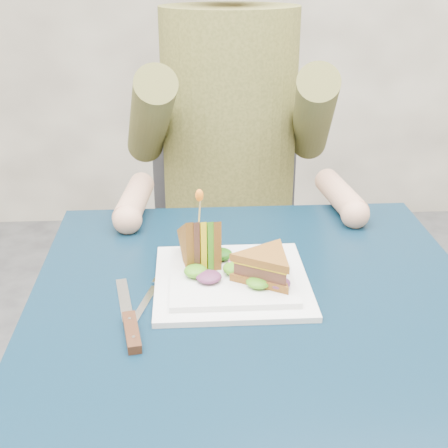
{
  "coord_description": "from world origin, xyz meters",
  "views": [
    {
      "loc": [
        -0.11,
        -0.9,
        1.26
      ],
      "look_at": [
        -0.05,
        0.08,
        0.82
      ],
      "focal_mm": 50.0,
      "sensor_mm": 36.0,
      "label": 1
    }
  ],
  "objects": [
    {
      "name": "plate",
      "position": [
        -0.04,
        0.03,
        0.74
      ],
      "size": [
        0.26,
        0.26,
        0.02
      ],
      "color": "white",
      "rests_on": "table"
    },
    {
      "name": "table",
      "position": [
        0.0,
        0.0,
        0.65
      ],
      "size": [
        0.75,
        0.75,
        0.73
      ],
      "color": "black",
      "rests_on": "ground"
    },
    {
      "name": "diner",
      "position": [
        -0.0,
        0.63,
        0.91
      ],
      "size": [
        0.54,
        0.59,
        0.74
      ],
      "color": "brown",
      "rests_on": "chair"
    },
    {
      "name": "sandwich_upright",
      "position": [
        -0.09,
        0.08,
        0.78
      ],
      "size": [
        0.08,
        0.13,
        0.13
      ],
      "color": "brown",
      "rests_on": "plate"
    },
    {
      "name": "sandwich_flat",
      "position": [
        0.02,
        0.01,
        0.78
      ],
      "size": [
        0.17,
        0.17,
        0.05
      ],
      "color": "brown",
      "rests_on": "plate"
    },
    {
      "name": "chair",
      "position": [
        0.0,
        0.75,
        0.54
      ],
      "size": [
        0.42,
        0.4,
        0.93
      ],
      "color": "#47474C",
      "rests_on": "ground"
    },
    {
      "name": "toothpick_frill",
      "position": [
        -0.09,
        0.08,
        0.88
      ],
      "size": [
        0.01,
        0.01,
        0.02
      ],
      "primitive_type": "ellipsoid",
      "color": "orange",
      "rests_on": "sandwich_upright"
    },
    {
      "name": "lettuce_spill",
      "position": [
        -0.03,
        0.04,
        0.76
      ],
      "size": [
        0.15,
        0.13,
        0.02
      ],
      "primitive_type": null,
      "color": "#337A14",
      "rests_on": "plate"
    },
    {
      "name": "knife",
      "position": [
        -0.2,
        -0.09,
        0.74
      ],
      "size": [
        0.06,
        0.22,
        0.02
      ],
      "color": "silver",
      "rests_on": "table"
    },
    {
      "name": "toothpick",
      "position": [
        -0.09,
        0.08,
        0.85
      ],
      "size": [
        0.01,
        0.01,
        0.06
      ],
      "primitive_type": "cylinder",
      "rotation": [
        0.14,
        0.07,
        0.0
      ],
      "color": "tan",
      "rests_on": "sandwich_upright"
    },
    {
      "name": "onion_ring",
      "position": [
        -0.02,
        0.04,
        0.77
      ],
      "size": [
        0.04,
        0.04,
        0.02
      ],
      "primitive_type": "torus",
      "rotation": [
        0.44,
        0.0,
        0.0
      ],
      "color": "#9E4C7A",
      "rests_on": "plate"
    },
    {
      "name": "fork",
      "position": [
        -0.18,
        -0.0,
        0.73
      ],
      "size": [
        0.06,
        0.18,
        0.01
      ],
      "color": "silver",
      "rests_on": "table"
    }
  ]
}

